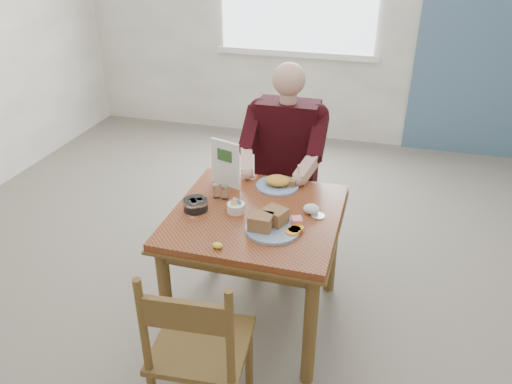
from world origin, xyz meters
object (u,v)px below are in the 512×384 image
(table, at_px, (256,230))
(near_plate, at_px, (271,223))
(chair_far, at_px, (286,190))
(diner, at_px, (285,152))
(chair_near, at_px, (199,350))
(far_plate, at_px, (279,183))

(table, bearing_deg, near_plate, -48.58)
(chair_far, relative_size, diner, 0.69)
(table, bearing_deg, chair_far, 90.00)
(diner, relative_size, near_plate, 4.24)
(table, distance_m, diner, 0.73)
(diner, bearing_deg, chair_near, -91.75)
(chair_near, height_order, diner, diner)
(diner, height_order, far_plate, diner)
(chair_near, height_order, far_plate, chair_near)
(chair_far, xyz_separation_m, diner, (0.00, -0.09, 0.33))
(table, relative_size, chair_near, 0.97)
(table, xyz_separation_m, chair_far, (0.00, 0.80, -0.16))
(chair_near, bearing_deg, diner, 88.25)
(diner, relative_size, far_plate, 5.21)
(far_plate, bearing_deg, diner, 97.31)
(diner, bearing_deg, chair_far, 90.01)
(diner, bearing_deg, near_plate, -81.80)
(chair_near, relative_size, diner, 0.69)
(chair_near, bearing_deg, table, 86.65)
(chair_far, relative_size, chair_near, 1.00)
(table, distance_m, chair_near, 0.79)
(chair_near, distance_m, diner, 1.52)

